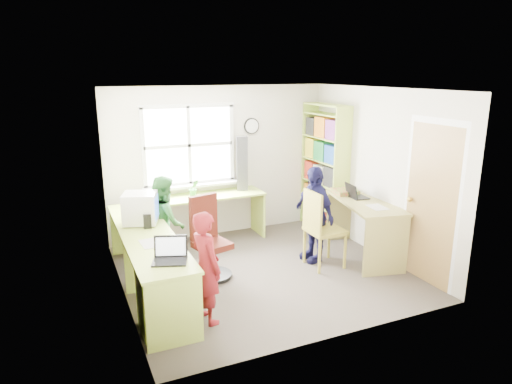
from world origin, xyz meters
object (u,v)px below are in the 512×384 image
Objects in this scene: right_desk at (365,216)px; bookshelf at (324,171)px; person_red at (206,267)px; crt_monitor at (140,208)px; swivel_chair at (209,242)px; wooden_chair at (320,226)px; laptop_right at (355,194)px; person_green at (165,222)px; laptop_left at (170,255)px; potted_plant at (194,188)px; cd_tower at (242,163)px; l_desk at (171,264)px; person_navy at (314,214)px.

bookshelf is at bearing 98.72° from right_desk.
bookshelf reaches higher than right_desk.
person_red is at bearing -150.44° from right_desk.
right_desk is 3.08× the size of crt_monitor.
right_desk is 2.28m from swivel_chair.
laptop_right is (0.76, 0.29, 0.29)m from wooden_chair.
right_desk is 4.63× the size of laptop_right.
person_green is at bearing 54.28° from crt_monitor.
laptop_left is 1.26× the size of laptop_right.
bookshelf is 1.64m from wooden_chair.
crt_monitor is (-2.27, 0.58, 0.37)m from wooden_chair.
person_red is 0.96× the size of person_green.
swivel_chair reaches higher than potted_plant.
laptop_right is 2.41m from potted_plant.
bookshelf is 6.33× the size of laptop_right.
laptop_left is at bearing -108.16° from cd_tower.
wooden_chair reaches higher than laptop_left.
potted_plant is at bearing 65.18° from l_desk.
cd_tower is 0.90m from potted_plant.
bookshelf is 3.42m from person_red.
swivel_chair is at bearing -32.57° from person_red.
crt_monitor is 2.36m from person_navy.
bookshelf reaches higher than cd_tower.
l_desk is 1.40× the size of bookshelf.
crt_monitor is 0.39× the size of person_green.
cd_tower is (1.00, 1.31, 0.72)m from swivel_chair.
crt_monitor is 0.57× the size of cd_tower.
person_red is (-2.71, -2.05, -0.39)m from bookshelf.
potted_plant is 0.20× the size of person_navy.
laptop_left is (-2.21, -0.69, 0.22)m from wooden_chair.
bookshelf reaches higher than person_red.
potted_plant is (-1.30, 1.54, 0.30)m from wooden_chair.
person_navy is (2.13, 0.39, 0.22)m from l_desk.
right_desk reaches higher than l_desk.
right_desk is 3.69× the size of laptop_left.
bookshelf is at bearing 136.80° from person_navy.
potted_plant is (-2.10, 1.46, 0.29)m from right_desk.
person_green is (-0.45, 0.50, 0.18)m from swivel_chair.
cd_tower is (-1.34, 0.32, 0.18)m from bookshelf.
bookshelf is 1.64× the size of person_green.
crt_monitor reaches higher than laptop_right.
person_navy is at bearing -75.90° from person_red.
person_navy is at bearing 98.41° from laptop_right.
person_green is at bearing 117.46° from swivel_chair.
bookshelf reaches higher than l_desk.
right_desk is 1.31m from bookshelf.
right_desk is at bearing -86.10° from person_red.
wooden_chair is at bearing 115.91° from laptop_right.
swivel_chair is 2.57× the size of laptop_left.
l_desk is at bearing -114.82° from potted_plant.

